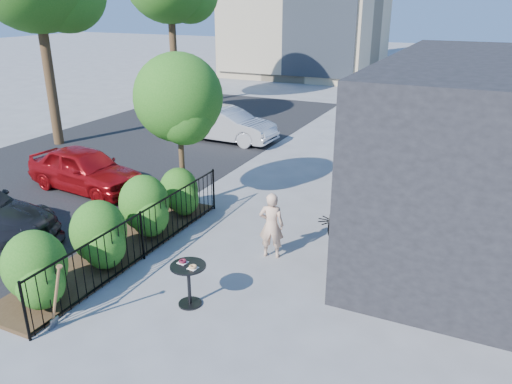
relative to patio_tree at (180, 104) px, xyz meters
The scene contains 11 objects.
ground 4.50m from the patio_tree, 50.96° to the right, with size 120.00×120.00×0.00m, color gray.
fence 3.61m from the patio_tree, 75.06° to the right, with size 0.05×6.05×1.10m.
planting_bed 3.88m from the patio_tree, 89.26° to the right, with size 1.30×6.00×0.08m, color #382616.
shrubs 3.37m from the patio_tree, 87.08° to the right, with size 1.10×5.60×1.24m.
patio_tree is the anchor object (origin of this frame).
street 5.51m from the patio_tree, behind, with size 9.00×30.00×0.01m, color black.
cafe_table 5.06m from the patio_tree, 56.26° to the right, with size 0.64×0.64×0.86m.
woman 4.02m from the patio_tree, 25.52° to the right, with size 0.53×0.35×1.45m, color #E0B091.
shovel 5.87m from the patio_tree, 79.61° to the right, with size 0.45×0.17×1.32m.
car_red 3.92m from the patio_tree, behind, with size 1.48×3.67×1.25m, color maroon.
car_silver 7.01m from the patio_tree, 108.96° to the left, with size 1.37×3.92×1.29m, color silver.
Camera 1 is at (4.64, -7.47, 5.15)m, focal length 35.00 mm.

